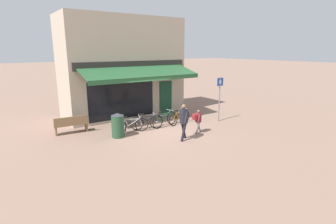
% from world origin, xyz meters
% --- Properties ---
extents(ground_plane, '(160.00, 160.00, 0.00)m').
position_xyz_m(ground_plane, '(0.00, 0.00, 0.00)').
color(ground_plane, '#846656').
extents(shop_front, '(7.24, 4.80, 5.92)m').
position_xyz_m(shop_front, '(0.01, 4.49, 2.96)').
color(shop_front, tan).
rests_on(shop_front, ground_plane).
extents(bike_rack_rail, '(3.62, 0.04, 0.57)m').
position_xyz_m(bike_rack_rail, '(0.12, 0.89, 0.48)').
color(bike_rack_rail, '#47494F').
rests_on(bike_rack_rail, ground_plane).
extents(bicycle_silver, '(1.76, 0.68, 0.84)m').
position_xyz_m(bicycle_silver, '(-1.40, 0.77, 0.37)').
color(bicycle_silver, black).
rests_on(bicycle_silver, ground_plane).
extents(bicycle_black, '(1.68, 0.66, 0.86)m').
position_xyz_m(bicycle_black, '(-0.49, 0.81, 0.37)').
color(bicycle_black, black).
rests_on(bicycle_black, ground_plane).
extents(bicycle_green, '(1.78, 0.60, 0.86)m').
position_xyz_m(bicycle_green, '(0.57, 0.68, 0.39)').
color(bicycle_green, black).
rests_on(bicycle_green, ground_plane).
extents(bicycle_orange, '(1.72, 0.67, 0.83)m').
position_xyz_m(bicycle_orange, '(1.52, 0.63, 0.37)').
color(bicycle_orange, black).
rests_on(bicycle_orange, ground_plane).
extents(pedestrian_adult, '(0.55, 0.67, 1.68)m').
position_xyz_m(pedestrian_adult, '(0.11, -1.56, 1.02)').
color(pedestrian_adult, black).
rests_on(pedestrian_adult, ground_plane).
extents(pedestrian_child, '(0.54, 0.43, 1.17)m').
position_xyz_m(pedestrian_child, '(1.32, -1.13, 0.71)').
color(pedestrian_child, slate).
rests_on(pedestrian_child, ground_plane).
extents(litter_bin, '(0.61, 0.61, 1.16)m').
position_xyz_m(litter_bin, '(-2.21, 0.47, 0.58)').
color(litter_bin, '#23472D').
rests_on(litter_bin, ground_plane).
extents(parking_sign, '(0.44, 0.07, 2.54)m').
position_xyz_m(parking_sign, '(3.74, -0.16, 1.55)').
color(parking_sign, slate).
rests_on(parking_sign, ground_plane).
extents(park_bench, '(1.63, 0.58, 0.87)m').
position_xyz_m(park_bench, '(-3.87, 2.27, 0.46)').
color(park_bench, brown).
rests_on(park_bench, ground_plane).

